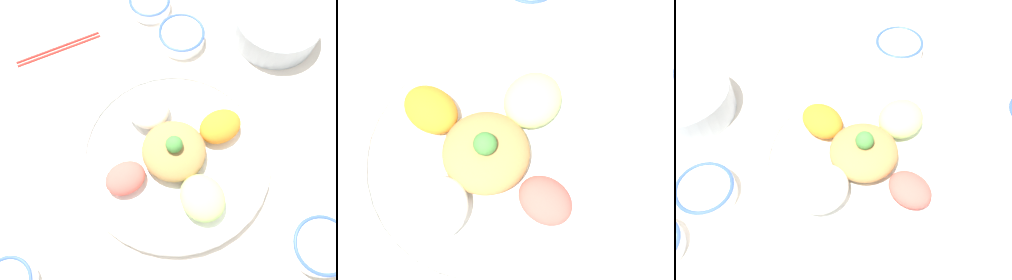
% 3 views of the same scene
% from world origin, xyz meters
% --- Properties ---
extents(ground_plane, '(2.40, 2.40, 0.00)m').
position_xyz_m(ground_plane, '(0.00, 0.00, 0.00)').
color(ground_plane, silver).
extents(salad_platter, '(0.40, 0.40, 0.10)m').
position_xyz_m(salad_platter, '(0.01, -0.03, 0.03)').
color(salad_platter, white).
rests_on(salad_platter, ground_plane).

